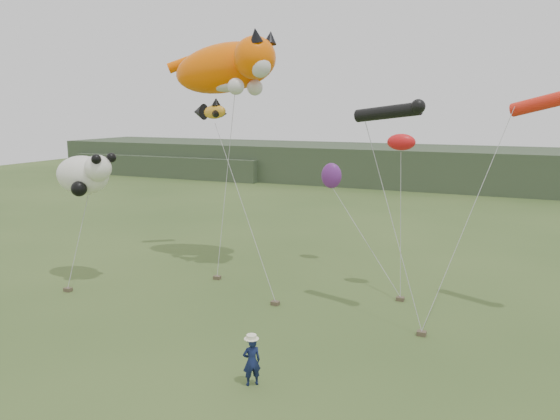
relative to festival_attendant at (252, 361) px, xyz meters
The scene contains 9 objects.
ground 2.85m from the festival_attendant, 143.26° to the left, with size 120.00×120.00×0.00m, color #385123.
headland 46.65m from the festival_attendant, 96.54° to the left, with size 90.00×13.00×4.00m.
festival_attendant is the anchor object (origin of this frame).
sandbag_anchors 7.27m from the festival_attendant, 111.07° to the left, with size 15.69×5.05×0.17m.
cat_kite 16.25m from the festival_attendant, 120.71° to the left, with size 7.20×3.87×3.29m.
fish_kite 14.58m from the festival_attendant, 125.93° to the left, with size 2.09×1.40×1.08m.
tube_kites 12.58m from the festival_attendant, 57.44° to the left, with size 8.52×3.80×1.42m.
panda_kite 13.79m from the festival_attendant, 152.67° to the left, with size 3.21×2.07×1.99m.
misc_kites 13.19m from the festival_attendant, 92.59° to the left, with size 5.38×4.08×3.05m.
Camera 1 is at (9.00, -15.02, 8.07)m, focal length 35.00 mm.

